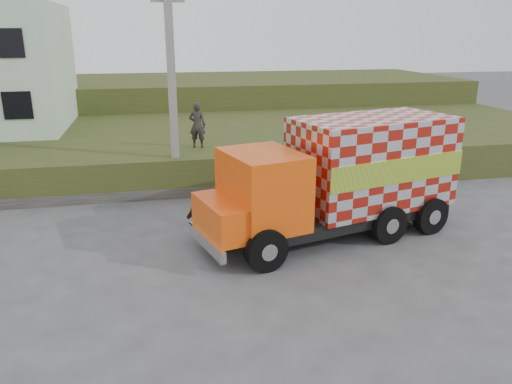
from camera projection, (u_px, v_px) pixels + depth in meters
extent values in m
plane|color=#474749|center=(218.00, 236.00, 15.74)|extent=(120.00, 120.00, 0.00)
cube|color=#2A4617|center=(191.00, 146.00, 24.83)|extent=(40.00, 12.00, 1.50)
cube|color=#2A4617|center=(176.00, 100.00, 35.79)|extent=(40.00, 12.00, 3.00)
cube|color=#595651|center=(152.00, 194.00, 19.20)|extent=(16.00, 0.50, 0.40)
cube|color=gray|center=(172.00, 92.00, 18.61)|extent=(0.30, 0.30, 8.00)
cube|color=gray|center=(168.00, 1.00, 17.64)|extent=(1.20, 0.12, 0.12)
cube|color=black|center=(335.00, 214.00, 15.63)|extent=(7.64, 4.14, 0.37)
cube|color=#E74B0C|center=(263.00, 189.00, 14.17)|extent=(2.49, 2.87, 2.14)
cube|color=#E74B0C|center=(224.00, 217.00, 13.84)|extent=(1.61, 2.45, 0.96)
cube|color=silver|center=(371.00, 161.00, 15.71)|extent=(5.42, 3.74, 2.78)
cube|color=yellow|center=(400.00, 171.00, 14.59)|extent=(4.77, 1.30, 0.75)
cube|color=yellow|center=(346.00, 153.00, 16.82)|extent=(4.77, 1.30, 0.75)
cube|color=silver|center=(206.00, 242.00, 13.81)|extent=(0.78, 2.42, 0.32)
cylinder|color=black|center=(266.00, 250.00, 13.29)|extent=(1.23, 0.66, 1.18)
cylinder|color=black|center=(229.00, 220.00, 15.39)|extent=(1.23, 0.66, 1.18)
cylinder|color=black|center=(388.00, 224.00, 15.07)|extent=(1.23, 0.66, 1.18)
cylinder|color=black|center=(340.00, 201.00, 17.17)|extent=(1.23, 0.66, 1.18)
cylinder|color=black|center=(430.00, 215.00, 15.81)|extent=(1.23, 0.66, 1.18)
cylinder|color=black|center=(379.00, 194.00, 17.90)|extent=(1.23, 0.66, 1.18)
imported|color=#34160D|center=(199.00, 218.00, 15.60)|extent=(0.88, 1.47, 1.17)
imported|color=#312D2C|center=(197.00, 125.00, 20.75)|extent=(0.79, 0.64, 1.90)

